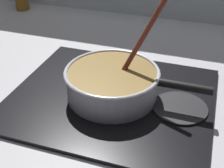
% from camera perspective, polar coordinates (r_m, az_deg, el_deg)
% --- Properties ---
extents(ground, '(2.40, 1.60, 0.04)m').
position_cam_1_polar(ground, '(0.82, -2.06, -8.19)').
color(ground, '#B7B7BC').
extents(hob_plate, '(0.56, 0.48, 0.01)m').
position_cam_1_polar(hob_plate, '(0.88, 0.00, -2.44)').
color(hob_plate, black).
rests_on(hob_plate, ground).
extents(burner_ring, '(0.20, 0.20, 0.01)m').
position_cam_1_polar(burner_ring, '(0.88, 0.00, -1.91)').
color(burner_ring, '#592D0C').
rests_on(burner_ring, hob_plate).
extents(spare_burner, '(0.15, 0.15, 0.01)m').
position_cam_1_polar(spare_burner, '(0.85, 12.38, -4.26)').
color(spare_burner, '#262628').
rests_on(spare_burner, hob_plate).
extents(cooking_pan, '(0.40, 0.26, 0.30)m').
position_cam_1_polar(cooking_pan, '(0.85, 0.11, 0.31)').
color(cooking_pan, silver).
rests_on(cooking_pan, hob_plate).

